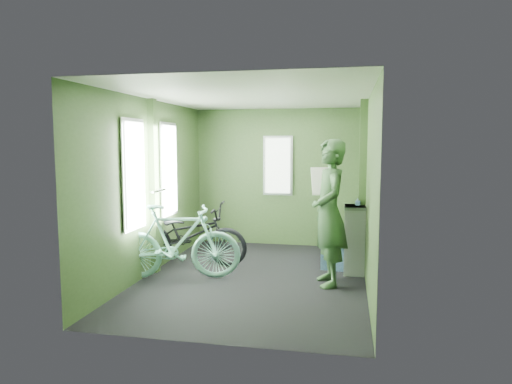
# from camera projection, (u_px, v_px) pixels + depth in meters

# --- Properties ---
(room) EXTENTS (4.00, 4.02, 2.31)m
(room) POSITION_uv_depth(u_px,v_px,m) (252.00, 166.00, 5.78)
(room) COLOR black
(room) RESTS_ON ground
(bicycle_black) EXTENTS (1.69, 0.72, 0.96)m
(bicycle_black) POSITION_uv_depth(u_px,v_px,m) (189.00, 265.00, 6.50)
(bicycle_black) COLOR black
(bicycle_black) RESTS_ON ground
(bicycle_mint) EXTENTS (1.71, 0.91, 1.02)m
(bicycle_mint) POSITION_uv_depth(u_px,v_px,m) (177.00, 279.00, 5.80)
(bicycle_mint) COLOR #86D8C1
(bicycle_mint) RESTS_ON ground
(passenger) EXTENTS (0.58, 0.79, 1.78)m
(passenger) POSITION_uv_depth(u_px,v_px,m) (329.00, 213.00, 5.50)
(passenger) COLOR #2D4D2A
(passenger) RESTS_ON ground
(waste_box) EXTENTS (0.27, 0.37, 0.91)m
(waste_box) POSITION_uv_depth(u_px,v_px,m) (354.00, 240.00, 6.05)
(waste_box) COLOR gray
(waste_box) RESTS_ON ground
(bench_seat) EXTENTS (0.61, 0.97, 0.96)m
(bench_seat) POSITION_uv_depth(u_px,v_px,m) (346.00, 244.00, 6.55)
(bench_seat) COLOR #293E56
(bench_seat) RESTS_ON ground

